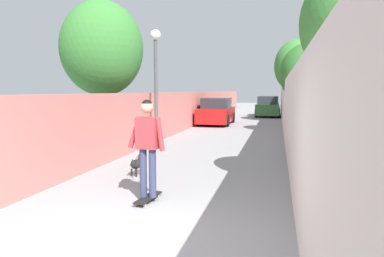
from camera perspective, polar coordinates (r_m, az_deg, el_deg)
name	(u,v)px	position (r m, az deg, el deg)	size (l,w,h in m)	color
ground_plane	(234,130)	(18.15, 6.78, -0.19)	(80.00, 80.00, 0.00)	gray
wall_left	(175,113)	(16.60, -2.69, 2.54)	(48.00, 0.30, 1.89)	#CC726B
fence_right	(288,108)	(15.94, 15.06, 3.18)	(48.00, 0.30, 2.44)	silver
tree_right_near	(306,74)	(16.98, 17.67, 8.29)	(2.29, 2.29, 4.06)	brown
tree_right_mid	(359,24)	(7.14, 25.12, 14.81)	(2.04, 2.04, 4.26)	#473523
tree_left_far	(102,49)	(12.93, -14.16, 12.22)	(2.81, 2.81, 5.02)	#473523
tree_right_distant	(297,66)	(22.99, 16.41, 9.51)	(2.75, 2.75, 5.07)	brown
lamp_post	(156,67)	(12.37, -5.80, 9.78)	(0.36, 0.36, 4.01)	#4C4C51
skateboard	(148,198)	(6.53, -6.99, -10.89)	(0.81, 0.27, 0.08)	black
person_skateboarder	(147,140)	(6.31, -7.12, -1.87)	(0.25, 0.71, 1.73)	#333859
dog	(137,164)	(8.45, -8.77, -5.55)	(2.09, 1.09, 1.06)	black
car_near	(216,112)	(20.95, 3.92, 2.63)	(4.12, 1.80, 1.54)	#B71414
car_far	(268,107)	(27.98, 12.00, 3.38)	(4.24, 1.80, 1.54)	#336B38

